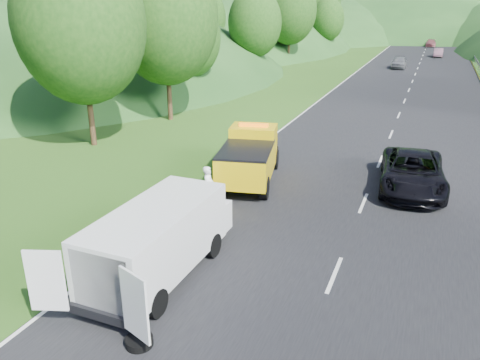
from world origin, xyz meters
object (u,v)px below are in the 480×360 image
at_px(worker, 144,303).
at_px(spare_tire, 140,345).
at_px(suitcase, 167,202).
at_px(tow_truck, 250,156).
at_px(passing_suv, 410,189).
at_px(woman, 209,209).
at_px(child, 191,224).
at_px(white_van, 160,237).

xyz_separation_m(worker, spare_tire, (0.89, -1.53, 0.00)).
xyz_separation_m(worker, suitcase, (-2.64, 5.78, 0.32)).
relative_size(tow_truck, suitcase, 9.52).
bearing_deg(worker, spare_tire, -89.01).
bearing_deg(passing_suv, worker, -122.97).
bearing_deg(spare_tire, woman, 103.80).
relative_size(child, passing_suv, 0.18).
height_order(woman, suitcase, woman).
bearing_deg(worker, woman, 70.35).
bearing_deg(tow_truck, worker, -98.00).
xyz_separation_m(tow_truck, child, (-0.39, -5.18, -1.23)).
relative_size(worker, passing_suv, 0.28).
height_order(tow_truck, child, tow_truck).
height_order(white_van, spare_tire, white_van).
xyz_separation_m(suitcase, passing_suv, (9.03, 6.10, -0.32)).
distance_m(tow_truck, spare_tire, 11.85).
xyz_separation_m(worker, passing_suv, (6.38, 11.88, 0.00)).
xyz_separation_m(woman, child, (-0.04, -1.48, 0.00)).
distance_m(child, suitcase, 1.77).
xyz_separation_m(white_van, passing_suv, (6.63, 10.44, -1.30)).
relative_size(white_van, passing_suv, 1.10).
relative_size(child, suitcase, 1.64).
bearing_deg(white_van, woman, 99.82).
height_order(child, worker, worker).
height_order(spare_tire, passing_suv, passing_suv).
bearing_deg(suitcase, tow_truck, 66.26).
bearing_deg(spare_tire, passing_suv, 67.71).
xyz_separation_m(tow_truck, white_van, (0.48, -8.71, 0.07)).
xyz_separation_m(child, worker, (1.11, -4.96, 0.00)).
distance_m(woman, spare_tire, 8.21).
bearing_deg(suitcase, child, -28.12).
relative_size(woman, child, 1.72).
bearing_deg(child, suitcase, -158.56).
xyz_separation_m(child, spare_tire, (2.00, -6.49, 0.00)).
distance_m(worker, passing_suv, 13.48).
relative_size(white_van, woman, 3.55).
relative_size(tow_truck, worker, 3.76).
bearing_deg(spare_tire, tow_truck, 97.85).
height_order(white_van, suitcase, white_van).
relative_size(worker, suitcase, 2.54).
distance_m(white_van, child, 3.85).
height_order(white_van, passing_suv, white_van).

